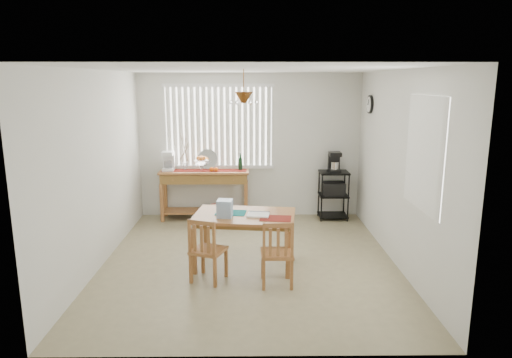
{
  "coord_description": "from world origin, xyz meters",
  "views": [
    {
      "loc": [
        0.03,
        -5.97,
        2.45
      ],
      "look_at": [
        0.1,
        0.55,
        1.05
      ],
      "focal_mm": 32.0,
      "sensor_mm": 36.0,
      "label": 1
    }
  ],
  "objects_px": {
    "wire_cart": "(333,190)",
    "chair_right": "(277,254)",
    "sideboard": "(205,183)",
    "cart_items": "(334,162)",
    "chair_left": "(207,250)",
    "dining_table": "(244,220)"
  },
  "relations": [
    {
      "from": "cart_items",
      "to": "dining_table",
      "type": "height_order",
      "value": "cart_items"
    },
    {
      "from": "sideboard",
      "to": "dining_table",
      "type": "height_order",
      "value": "sideboard"
    },
    {
      "from": "cart_items",
      "to": "chair_left",
      "type": "height_order",
      "value": "cart_items"
    },
    {
      "from": "wire_cart",
      "to": "chair_right",
      "type": "xyz_separation_m",
      "value": [
        -1.17,
        -2.77,
        -0.11
      ]
    },
    {
      "from": "sideboard",
      "to": "chair_right",
      "type": "relative_size",
      "value": 1.89
    },
    {
      "from": "wire_cart",
      "to": "cart_items",
      "type": "xyz_separation_m",
      "value": [
        0.0,
        0.01,
        0.51
      ]
    },
    {
      "from": "cart_items",
      "to": "dining_table",
      "type": "distance_m",
      "value": 2.68
    },
    {
      "from": "chair_right",
      "to": "chair_left",
      "type": "bearing_deg",
      "value": 171.36
    },
    {
      "from": "wire_cart",
      "to": "cart_items",
      "type": "distance_m",
      "value": 0.51
    },
    {
      "from": "sideboard",
      "to": "cart_items",
      "type": "xyz_separation_m",
      "value": [
        2.31,
        0.0,
        0.37
      ]
    },
    {
      "from": "cart_items",
      "to": "chair_right",
      "type": "relative_size",
      "value": 0.43
    },
    {
      "from": "sideboard",
      "to": "wire_cart",
      "type": "xyz_separation_m",
      "value": [
        2.31,
        -0.01,
        -0.15
      ]
    },
    {
      "from": "chair_right",
      "to": "sideboard",
      "type": "bearing_deg",
      "value": 112.31
    },
    {
      "from": "dining_table",
      "to": "chair_left",
      "type": "distance_m",
      "value": 0.73
    },
    {
      "from": "dining_table",
      "to": "chair_right",
      "type": "xyz_separation_m",
      "value": [
        0.4,
        -0.65,
        -0.22
      ]
    },
    {
      "from": "sideboard",
      "to": "chair_right",
      "type": "height_order",
      "value": "sideboard"
    },
    {
      "from": "cart_items",
      "to": "chair_right",
      "type": "distance_m",
      "value": 3.08
    },
    {
      "from": "chair_right",
      "to": "wire_cart",
      "type": "bearing_deg",
      "value": 67.19
    },
    {
      "from": "wire_cart",
      "to": "chair_left",
      "type": "distance_m",
      "value": 3.33
    },
    {
      "from": "dining_table",
      "to": "chair_left",
      "type": "xyz_separation_m",
      "value": [
        -0.46,
        -0.52,
        -0.22
      ]
    },
    {
      "from": "dining_table",
      "to": "wire_cart",
      "type": "bearing_deg",
      "value": 53.5
    },
    {
      "from": "cart_items",
      "to": "sideboard",
      "type": "bearing_deg",
      "value": -179.95
    }
  ]
}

